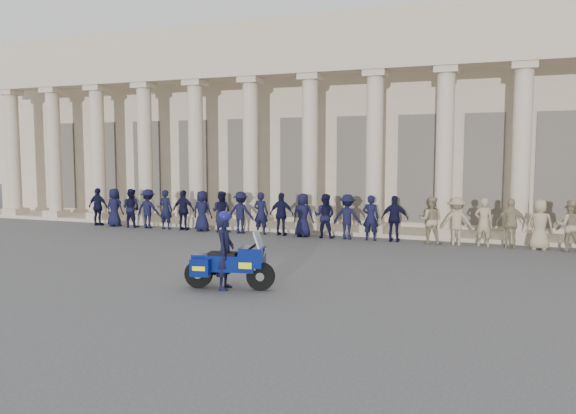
{
  "coord_description": "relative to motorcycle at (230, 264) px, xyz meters",
  "views": [
    {
      "loc": [
        5.92,
        -13.28,
        3.1
      ],
      "look_at": [
        0.11,
        1.89,
        1.6
      ],
      "focal_mm": 35.0,
      "sensor_mm": 36.0,
      "label": 1
    }
  ],
  "objects": [
    {
      "name": "ground",
      "position": [
        -0.08,
        1.81,
        -0.6
      ],
      "size": [
        90.0,
        90.0,
        0.0
      ],
      "primitive_type": "plane",
      "color": "#4C4C4F",
      "rests_on": "ground"
    },
    {
      "name": "building",
      "position": [
        -0.08,
        16.55,
        3.93
      ],
      "size": [
        40.0,
        12.5,
        9.0
      ],
      "color": "#BAA88C",
      "rests_on": "ground"
    },
    {
      "name": "officer_rank",
      "position": [
        -0.93,
        8.56,
        0.24
      ],
      "size": [
        20.64,
        0.63,
        1.67
      ],
      "color": "black",
      "rests_on": "ground"
    },
    {
      "name": "motorcycle",
      "position": [
        0.0,
        0.0,
        0.0
      ],
      "size": [
        2.13,
        1.03,
        1.38
      ],
      "rotation": [
        0.0,
        0.0,
        0.2
      ],
      "color": "black",
      "rests_on": "ground"
    },
    {
      "name": "rider",
      "position": [
        -0.12,
        -0.03,
        0.31
      ],
      "size": [
        0.53,
        0.7,
        1.83
      ],
      "rotation": [
        0.0,
        0.0,
        1.77
      ],
      "color": "black",
      "rests_on": "ground"
    }
  ]
}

